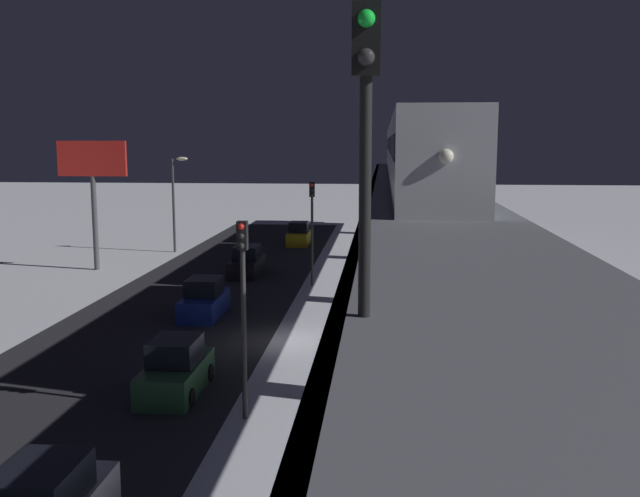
{
  "coord_description": "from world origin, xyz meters",
  "views": [
    {
      "loc": [
        -4.54,
        30.56,
        8.83
      ],
      "look_at": [
        -0.12,
        -19.08,
        1.34
      ],
      "focal_mm": 39.94,
      "sensor_mm": 36.0,
      "label": 1
    }
  ],
  "objects_px": {
    "traffic_light_near": "(243,291)",
    "traffic_light_mid": "(312,218)",
    "subway_train": "(411,149)",
    "sedan_black": "(247,263)",
    "sedan_blue": "(204,301)",
    "commercial_billboard": "(93,171)",
    "rail_signal": "(366,107)",
    "sedan_yellow": "(299,235)",
    "sedan_green": "(176,371)"
  },
  "relations": [
    {
      "from": "sedan_black",
      "to": "traffic_light_near",
      "type": "relative_size",
      "value": 0.74
    },
    {
      "from": "rail_signal",
      "to": "sedan_black",
      "type": "xyz_separation_m",
      "value": [
        8.81,
        -37.11,
        -8.47
      ]
    },
    {
      "from": "commercial_billboard",
      "to": "traffic_light_near",
      "type": "bearing_deg",
      "value": 121.06
    },
    {
      "from": "sedan_yellow",
      "to": "subway_train",
      "type": "bearing_deg",
      "value": -53.43
    },
    {
      "from": "sedan_black",
      "to": "traffic_light_mid",
      "type": "bearing_deg",
      "value": -33.12
    },
    {
      "from": "sedan_blue",
      "to": "rail_signal",
      "type": "bearing_deg",
      "value": -71.04
    },
    {
      "from": "sedan_black",
      "to": "sedan_blue",
      "type": "relative_size",
      "value": 1.12
    },
    {
      "from": "subway_train",
      "to": "traffic_light_near",
      "type": "height_order",
      "value": "subway_train"
    },
    {
      "from": "rail_signal",
      "to": "traffic_light_mid",
      "type": "height_order",
      "value": "rail_signal"
    },
    {
      "from": "rail_signal",
      "to": "traffic_light_mid",
      "type": "xyz_separation_m",
      "value": [
        4.11,
        -34.05,
        -5.07
      ]
    },
    {
      "from": "rail_signal",
      "to": "sedan_yellow",
      "type": "xyz_separation_m",
      "value": [
        7.01,
        -51.55,
        -8.47
      ]
    },
    {
      "from": "sedan_green",
      "to": "traffic_light_near",
      "type": "xyz_separation_m",
      "value": [
        -2.9,
        2.18,
        3.41
      ]
    },
    {
      "from": "rail_signal",
      "to": "sedan_blue",
      "type": "height_order",
      "value": "rail_signal"
    },
    {
      "from": "sedan_green",
      "to": "commercial_billboard",
      "type": "xyz_separation_m",
      "value": [
        12.6,
        -23.56,
        6.04
      ]
    },
    {
      "from": "subway_train",
      "to": "traffic_light_near",
      "type": "relative_size",
      "value": 8.67
    },
    {
      "from": "sedan_blue",
      "to": "traffic_light_mid",
      "type": "height_order",
      "value": "traffic_light_mid"
    },
    {
      "from": "sedan_blue",
      "to": "commercial_billboard",
      "type": "height_order",
      "value": "commercial_billboard"
    },
    {
      "from": "sedan_black",
      "to": "traffic_light_near",
      "type": "bearing_deg",
      "value": -79.25
    },
    {
      "from": "sedan_yellow",
      "to": "sedan_blue",
      "type": "bearing_deg",
      "value": -93.97
    },
    {
      "from": "sedan_blue",
      "to": "traffic_light_near",
      "type": "distance_m",
      "value": 14.49
    },
    {
      "from": "sedan_black",
      "to": "sedan_blue",
      "type": "xyz_separation_m",
      "value": [
        0.0,
        11.47,
        0.0
      ]
    },
    {
      "from": "sedan_black",
      "to": "traffic_light_mid",
      "type": "xyz_separation_m",
      "value": [
        -4.7,
        3.07,
        3.4
      ]
    },
    {
      "from": "subway_train",
      "to": "sedan_green",
      "type": "distance_m",
      "value": 27.48
    },
    {
      "from": "sedan_yellow",
      "to": "sedan_black",
      "type": "bearing_deg",
      "value": -97.11
    },
    {
      "from": "rail_signal",
      "to": "traffic_light_near",
      "type": "relative_size",
      "value": 0.62
    },
    {
      "from": "subway_train",
      "to": "rail_signal",
      "type": "height_order",
      "value": "rail_signal"
    },
    {
      "from": "traffic_light_near",
      "to": "traffic_light_mid",
      "type": "height_order",
      "value": "same"
    },
    {
      "from": "traffic_light_mid",
      "to": "commercial_billboard",
      "type": "distance_m",
      "value": 16.24
    },
    {
      "from": "traffic_light_mid",
      "to": "commercial_billboard",
      "type": "relative_size",
      "value": 0.72
    },
    {
      "from": "rail_signal",
      "to": "sedan_blue",
      "type": "relative_size",
      "value": 0.94
    },
    {
      "from": "sedan_black",
      "to": "traffic_light_mid",
      "type": "relative_size",
      "value": 0.74
    },
    {
      "from": "subway_train",
      "to": "sedan_black",
      "type": "relative_size",
      "value": 11.66
    },
    {
      "from": "sedan_green",
      "to": "commercial_billboard",
      "type": "distance_m",
      "value": 27.4
    },
    {
      "from": "subway_train",
      "to": "sedan_green",
      "type": "bearing_deg",
      "value": 70.02
    },
    {
      "from": "subway_train",
      "to": "sedan_black",
      "type": "bearing_deg",
      "value": 11.82
    },
    {
      "from": "subway_train",
      "to": "traffic_light_mid",
      "type": "relative_size",
      "value": 8.67
    },
    {
      "from": "subway_train",
      "to": "traffic_light_near",
      "type": "xyz_separation_m",
      "value": [
        6.13,
        27.01,
        -4.12
      ]
    },
    {
      "from": "traffic_light_near",
      "to": "commercial_billboard",
      "type": "relative_size",
      "value": 0.72
    },
    {
      "from": "subway_train",
      "to": "sedan_black",
      "type": "xyz_separation_m",
      "value": [
        10.83,
        2.27,
        -7.52
      ]
    },
    {
      "from": "subway_train",
      "to": "sedan_blue",
      "type": "xyz_separation_m",
      "value": [
        10.83,
        13.74,
        -7.52
      ]
    },
    {
      "from": "subway_train",
      "to": "commercial_billboard",
      "type": "distance_m",
      "value": 21.72
    },
    {
      "from": "subway_train",
      "to": "sedan_blue",
      "type": "distance_m",
      "value": 19.04
    },
    {
      "from": "subway_train",
      "to": "rail_signal",
      "type": "xyz_separation_m",
      "value": [
        2.02,
        39.38,
        0.95
      ]
    },
    {
      "from": "subway_train",
      "to": "traffic_light_near",
      "type": "distance_m",
      "value": 28.01
    },
    {
      "from": "traffic_light_near",
      "to": "sedan_blue",
      "type": "bearing_deg",
      "value": -70.5
    },
    {
      "from": "sedan_black",
      "to": "traffic_light_near",
      "type": "distance_m",
      "value": 25.42
    },
    {
      "from": "traffic_light_mid",
      "to": "subway_train",
      "type": "bearing_deg",
      "value": -138.98
    },
    {
      "from": "traffic_light_mid",
      "to": "commercial_billboard",
      "type": "xyz_separation_m",
      "value": [
        15.5,
        -4.06,
        2.63
      ]
    },
    {
      "from": "subway_train",
      "to": "traffic_light_mid",
      "type": "xyz_separation_m",
      "value": [
        6.13,
        5.33,
        -4.12
      ]
    },
    {
      "from": "sedan_black",
      "to": "rail_signal",
      "type": "bearing_deg",
      "value": -76.65
    }
  ]
}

